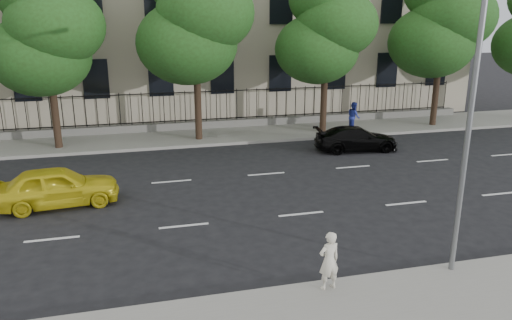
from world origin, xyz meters
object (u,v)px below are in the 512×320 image
Objects in this scene: street_light at (461,76)px; yellow_taxi at (57,187)px; woman_near at (329,261)px; black_sedan at (356,139)px.

street_light reaches higher than yellow_taxi.
yellow_taxi is 2.80× the size of woman_near.
woman_near is at bearing 157.81° from black_sedan.
yellow_taxi is 1.02× the size of black_sedan.
woman_near is (-3.52, -0.63, -4.25)m from street_light.
woman_near is (-6.34, -11.94, 0.30)m from black_sedan.
street_light is at bearing -129.97° from yellow_taxi.
street_light reaches higher than woman_near.
street_light is at bearing -179.21° from woman_near.
woman_near reaches higher than black_sedan.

